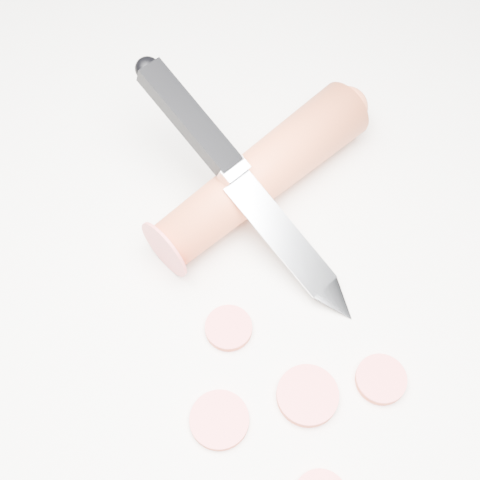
{
  "coord_description": "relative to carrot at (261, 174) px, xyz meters",
  "views": [
    {
      "loc": [
        -0.07,
        -0.17,
        0.41
      ],
      "look_at": [
        -0.05,
        0.06,
        0.02
      ],
      "focal_mm": 50.0,
      "sensor_mm": 36.0,
      "label": 1
    }
  ],
  "objects": [
    {
      "name": "ground",
      "position": [
        0.03,
        -0.11,
        -0.02
      ],
      "size": [
        2.4,
        2.4,
        0.0
      ],
      "primitive_type": "plane",
      "color": "white",
      "rests_on": "ground"
    },
    {
      "name": "carrot",
      "position": [
        0.0,
        0.0,
        0.0
      ],
      "size": [
        0.17,
        0.14,
        0.04
      ],
      "primitive_type": "cylinder",
      "rotation": [
        1.57,
        0.0,
        -0.92
      ],
      "color": "#DF572B",
      "rests_on": "ground"
    },
    {
      "name": "carrot_slice_0",
      "position": [
        -0.04,
        -0.17,
        -0.02
      ],
      "size": [
        0.04,
        0.04,
        0.01
      ],
      "primitive_type": "cylinder",
      "color": "#ED5856",
      "rests_on": "ground"
    },
    {
      "name": "carrot_slice_2",
      "position": [
        0.01,
        -0.16,
        -0.02
      ],
      "size": [
        0.04,
        0.04,
        0.01
      ],
      "primitive_type": "cylinder",
      "color": "#ED5856",
      "rests_on": "ground"
    },
    {
      "name": "carrot_slice_4",
      "position": [
        0.06,
        -0.15,
        -0.02
      ],
      "size": [
        0.03,
        0.03,
        0.01
      ],
      "primitive_type": "cylinder",
      "color": "#ED5856",
      "rests_on": "ground"
    },
    {
      "name": "carrot_slice_5",
      "position": [
        -0.03,
        -0.11,
        -0.02
      ],
      "size": [
        0.03,
        0.03,
        0.01
      ],
      "primitive_type": "cylinder",
      "color": "#ED5856",
      "rests_on": "ground"
    },
    {
      "name": "kitchen_knife",
      "position": [
        -0.01,
        -0.02,
        0.02
      ],
      "size": [
        0.15,
        0.19,
        0.09
      ],
      "primitive_type": null,
      "color": "silver",
      "rests_on": "ground"
    }
  ]
}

